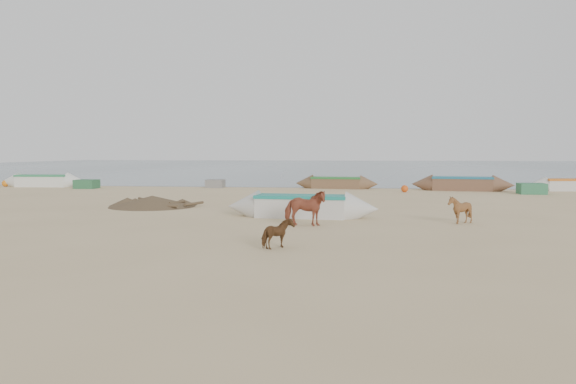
{
  "coord_description": "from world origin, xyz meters",
  "views": [
    {
      "loc": [
        2.74,
        -16.8,
        2.51
      ],
      "look_at": [
        0.0,
        4.0,
        1.0
      ],
      "focal_mm": 35.0,
      "sensor_mm": 36.0,
      "label": 1
    }
  ],
  "objects_px": {
    "calf_front": "(460,210)",
    "near_canoe": "(301,206)",
    "cow_adult": "(305,208)",
    "calf_right": "(279,234)"
  },
  "relations": [
    {
      "from": "calf_front",
      "to": "near_canoe",
      "type": "height_order",
      "value": "calf_front"
    },
    {
      "from": "cow_adult",
      "to": "calf_right",
      "type": "height_order",
      "value": "cow_adult"
    },
    {
      "from": "cow_adult",
      "to": "near_canoe",
      "type": "height_order",
      "value": "cow_adult"
    },
    {
      "from": "cow_adult",
      "to": "calf_front",
      "type": "height_order",
      "value": "cow_adult"
    },
    {
      "from": "calf_front",
      "to": "cow_adult",
      "type": "bearing_deg",
      "value": -72.15
    },
    {
      "from": "calf_front",
      "to": "calf_right",
      "type": "bearing_deg",
      "value": -39.24
    },
    {
      "from": "calf_front",
      "to": "calf_right",
      "type": "xyz_separation_m",
      "value": [
        -5.53,
        -5.81,
        -0.11
      ]
    },
    {
      "from": "cow_adult",
      "to": "near_canoe",
      "type": "distance_m",
      "value": 2.5
    },
    {
      "from": "calf_front",
      "to": "calf_right",
      "type": "relative_size",
      "value": 1.28
    },
    {
      "from": "cow_adult",
      "to": "calf_right",
      "type": "xyz_separation_m",
      "value": [
        -0.22,
        -4.54,
        -0.23
      ]
    }
  ]
}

